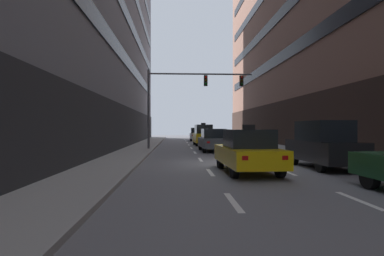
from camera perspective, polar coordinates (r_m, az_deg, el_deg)
ground_plane at (r=15.88m, az=7.64°, el=-6.34°), size 120.00×120.00×0.00m
sidewalk_left at (r=15.88m, az=-13.87°, el=-6.08°), size 2.57×80.00×0.14m
sidewalk_right at (r=17.92m, az=26.59°, el=-5.39°), size 2.57×80.00×0.14m
lane_stripe_l1_s2 at (r=7.84m, az=7.39°, el=-12.97°), size 0.16×2.00×0.01m
lane_stripe_l1_s3 at (r=12.71m, az=3.29°, el=-7.93°), size 0.16×2.00×0.01m
lane_stripe_l1_s4 at (r=17.65m, az=1.50°, el=-5.68°), size 0.16×2.00×0.01m
lane_stripe_l1_s5 at (r=22.62m, az=0.51°, el=-4.41°), size 0.16×2.00×0.01m
lane_stripe_l1_s6 at (r=27.60m, az=-0.13°, el=-3.60°), size 0.16×2.00×0.01m
lane_stripe_l1_s7 at (r=32.59m, az=-0.57°, el=-3.04°), size 0.16×2.00×0.01m
lane_stripe_l1_s8 at (r=37.58m, az=-0.89°, el=-2.63°), size 0.16×2.00×0.01m
lane_stripe_l1_s9 at (r=42.57m, az=-1.14°, el=-2.31°), size 0.16×2.00×0.01m
lane_stripe_l1_s10 at (r=47.56m, az=-1.33°, el=-2.06°), size 0.16×2.00×0.01m
lane_stripe_l2_s2 at (r=8.90m, az=27.64°, el=-11.39°), size 0.16×2.00×0.01m
lane_stripe_l2_s3 at (r=13.39m, az=16.58°, el=-7.52°), size 0.16×2.00×0.01m
lane_stripe_l2_s4 at (r=18.15m, az=11.26°, el=-5.52°), size 0.16×2.00×0.01m
lane_stripe_l2_s5 at (r=23.01m, az=8.19°, el=-4.34°), size 0.16×2.00×0.01m
lane_stripe_l2_s6 at (r=27.92m, az=6.19°, el=-3.56°), size 0.16×2.00×0.01m
lane_stripe_l2_s7 at (r=32.86m, az=4.80°, el=-3.01°), size 0.16×2.00×0.01m
lane_stripe_l2_s8 at (r=37.81m, az=3.77°, el=-2.61°), size 0.16×2.00×0.01m
lane_stripe_l2_s9 at (r=42.78m, az=2.98°, el=-2.30°), size 0.16×2.00×0.01m
lane_stripe_l2_s10 at (r=47.75m, az=2.36°, el=-2.05°), size 0.16×2.00×0.01m
car_driving_0 at (r=23.84m, az=3.82°, el=-2.19°), size 2.00×4.54×1.68m
taxi_driving_1 at (r=31.63m, az=2.04°, el=-1.28°), size 1.88×4.30×2.24m
car_driving_2 at (r=42.63m, az=0.95°, el=-1.15°), size 2.04×4.70×1.75m
taxi_driving_3 at (r=12.74m, az=9.91°, el=-4.13°), size 2.05×4.60×1.89m
car_parked_1 at (r=15.07m, az=22.46°, el=-2.76°), size 1.91×4.33×2.07m
traffic_signal_0 at (r=25.16m, az=-1.22°, el=6.60°), size 8.24×0.35×6.19m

